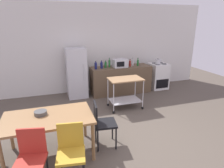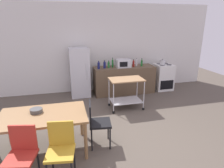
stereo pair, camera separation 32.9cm
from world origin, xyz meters
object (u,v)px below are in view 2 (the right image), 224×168
(chair_red, at_px, (22,153))
(kitchen_cart, at_px, (126,89))
(bottle_sesame_oil, at_px, (133,64))
(chair_black, at_px, (97,121))
(bottle_wine, at_px, (105,65))
(bottle_vinegar, at_px, (142,63))
(stove_oven, at_px, (163,77))
(kettle, at_px, (162,62))
(dining_table, at_px, (43,119))
(bottle_olive_oil, at_px, (136,63))
(bottle_soda, at_px, (109,65))
(bottle_soy_sauce, at_px, (113,63))
(fruit_bowl, at_px, (36,111))
(microwave, at_px, (123,63))
(chair_mustard, at_px, (61,148))
(bottle_sparkling_water, at_px, (99,66))
(refrigerator, at_px, (80,72))

(chair_red, distance_m, kitchen_cart, 3.11)
(bottle_sesame_oil, bearing_deg, chair_black, -122.73)
(bottle_wine, distance_m, bottle_vinegar, 1.26)
(stove_oven, bearing_deg, kettle, -140.33)
(dining_table, bearing_deg, kettle, 35.01)
(bottle_olive_oil, bearing_deg, chair_red, -131.97)
(dining_table, distance_m, kettle, 4.49)
(chair_black, bearing_deg, bottle_wine, -8.41)
(bottle_soda, distance_m, bottle_soy_sauce, 0.15)
(fruit_bowl, bearing_deg, dining_table, -45.37)
(stove_oven, height_order, microwave, microwave)
(chair_mustard, height_order, kettle, kettle)
(bottle_soy_sauce, xyz_separation_m, microwave, (0.33, -0.08, 0.00))
(bottle_wine, xyz_separation_m, bottle_sesame_oil, (0.96, -0.02, -0.00))
(kettle, bearing_deg, kitchen_cart, -145.89)
(bottle_sparkling_water, relative_size, kettle, 1.05)
(bottle_wine, bearing_deg, bottle_soy_sauce, 13.90)
(bottle_wine, bearing_deg, bottle_olive_oil, 3.29)
(microwave, bearing_deg, dining_table, -131.28)
(stove_oven, relative_size, bottle_soda, 4.05)
(bottle_sesame_oil, distance_m, fruit_bowl, 3.70)
(dining_table, distance_m, bottle_soy_sauce, 3.32)
(stove_oven, xyz_separation_m, bottle_soy_sauce, (-1.84, 0.01, 0.57))
(kitchen_cart, bearing_deg, bottle_sesame_oil, 61.57)
(bottle_vinegar, bearing_deg, refrigerator, 175.94)
(stove_oven, height_order, bottle_wine, bottle_wine)
(bottle_sparkling_water, height_order, microwave, microwave)
(refrigerator, bearing_deg, kitchen_cart, -49.05)
(kitchen_cart, distance_m, bottle_soda, 1.27)
(refrigerator, bearing_deg, chair_mustard, -99.75)
(dining_table, height_order, kitchen_cart, kitchen_cart)
(bottle_soy_sauce, relative_size, bottle_sesame_oil, 1.27)
(chair_black, relative_size, stove_oven, 0.97)
(refrigerator, relative_size, kettle, 6.47)
(chair_red, height_order, chair_mustard, same)
(chair_red, xyz_separation_m, bottle_vinegar, (3.17, 3.29, 0.49))
(chair_mustard, relative_size, kitchen_cart, 0.98)
(chair_mustard, xyz_separation_m, kitchen_cart, (1.72, 2.15, 0.05))
(chair_mustard, distance_m, bottle_sparkling_water, 3.50)
(refrigerator, relative_size, bottle_sesame_oil, 6.36)
(bottle_sparkling_water, bearing_deg, microwave, 2.86)
(chair_red, relative_size, fruit_bowl, 4.12)
(kitchen_cart, bearing_deg, dining_table, -144.27)
(bottle_olive_oil, bearing_deg, bottle_sesame_oil, -149.14)
(microwave, bearing_deg, bottle_vinegar, 0.58)
(bottle_soy_sauce, height_order, bottle_vinegar, bottle_soy_sauce)
(kitchen_cart, xyz_separation_m, bottle_sparkling_water, (-0.55, 1.11, 0.43))
(bottle_soy_sauce, xyz_separation_m, kettle, (1.72, -0.10, -0.03))
(bottle_sparkling_water, bearing_deg, kitchen_cart, -63.68)
(chair_black, height_order, kitchen_cart, chair_black)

